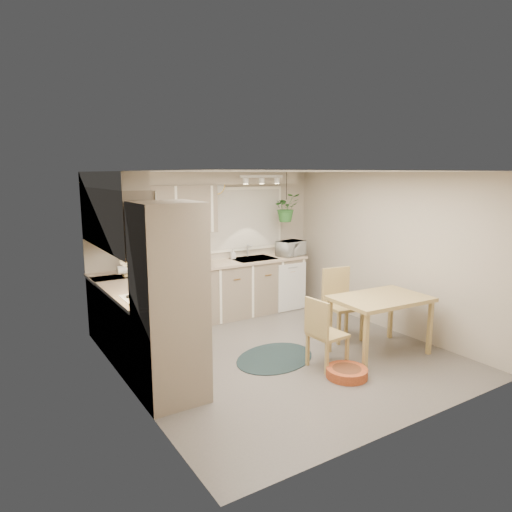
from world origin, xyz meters
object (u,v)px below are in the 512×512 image
Objects in this scene: chair_left at (328,332)px; dining_table at (379,325)px; braided_rug at (275,358)px; microwave at (291,247)px; chair_back at (343,305)px; pet_bed at (347,373)px.

dining_table is at bearing 84.58° from chair_left.
dining_table is 1.39× the size of chair_left.
microwave is at bearing 48.85° from braided_rug.
microwave reaches higher than dining_table.
microwave is (0.28, 2.37, 0.71)m from dining_table.
microwave is at bearing 150.41° from chair_left.
dining_table is 1.21× the size of chair_back.
chair_back is (0.85, 0.64, 0.06)m from chair_left.
pet_bed is (0.40, -0.92, 0.05)m from braided_rug.
pet_bed is 1.02× the size of microwave.
chair_left is at bearing 46.20° from chair_back.
pet_bed is at bearing -127.24° from microwave.
microwave reaches higher than braided_rug.
chair_left is (-0.88, 0.03, 0.06)m from dining_table.
chair_back is 2.08× the size of pet_bed.
braided_rug is 1.00m from pet_bed.
dining_table reaches higher than braided_rug.
pet_bed is (-0.00, -0.36, -0.39)m from chair_left.
chair_back is at bearing 49.54° from pet_bed.
dining_table is at bearing -110.69° from microwave.
pet_bed is at bearing -159.44° from dining_table.
dining_table is 2.49m from microwave.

